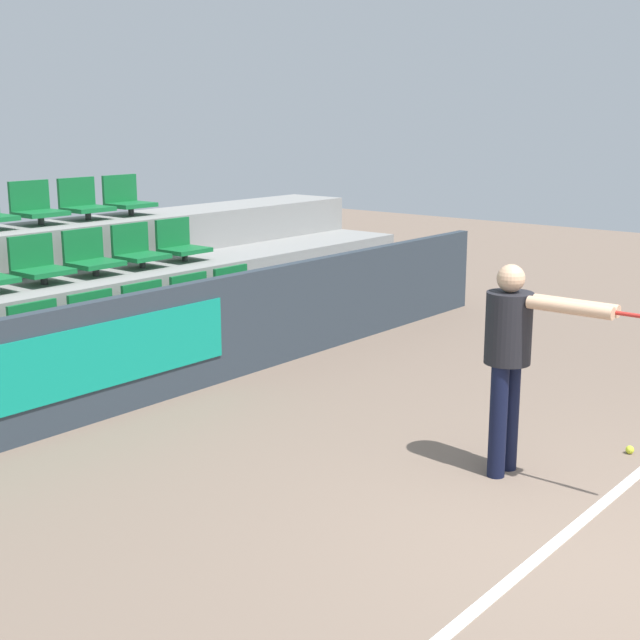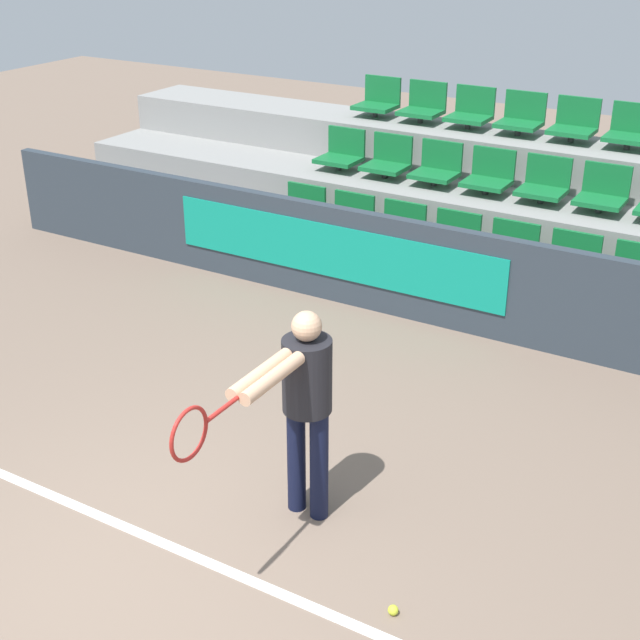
{
  "view_description": "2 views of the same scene",
  "coord_description": "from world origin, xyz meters",
  "px_view_note": "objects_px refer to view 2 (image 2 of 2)",
  "views": [
    {
      "loc": [
        -5.05,
        -1.71,
        2.59
      ],
      "look_at": [
        0.43,
        2.78,
        0.96
      ],
      "focal_mm": 50.0,
      "sensor_mm": 36.0,
      "label": 1
    },
    {
      "loc": [
        3.29,
        -3.2,
        3.97
      ],
      "look_at": [
        -0.1,
        2.53,
        0.78
      ],
      "focal_mm": 50.0,
      "sensor_mm": 36.0,
      "label": 2
    }
  ],
  "objects_px": {
    "stadium_chair_14": "(378,101)",
    "stadium_chair_19": "(630,131)",
    "stadium_chair_2": "(400,230)",
    "stadium_chair_17": "(521,118)",
    "stadium_chair_5": "(571,263)",
    "stadium_chair_15": "(423,106)",
    "stadium_chair_8": "(388,160)",
    "stadium_chair_3": "(453,240)",
    "stadium_chair_16": "(471,112)",
    "stadium_chair_1": "(349,220)",
    "stadium_chair_11": "(544,184)",
    "stadium_chair_9": "(437,168)",
    "stadium_chair_7": "(342,153)",
    "stadium_chair_10": "(489,176)",
    "stadium_chair_6": "(636,276)",
    "stadium_chair_0": "(301,211)",
    "stadium_chair_4": "(510,251)",
    "stadium_chair_18": "(574,124)",
    "tennis_player": "(301,397)",
    "tennis_ball": "(393,610)"
  },
  "relations": [
    {
      "from": "stadium_chair_14",
      "to": "stadium_chair_19",
      "type": "bearing_deg",
      "value": 0.0
    },
    {
      "from": "stadium_chair_2",
      "to": "stadium_chair_17",
      "type": "bearing_deg",
      "value": 71.49
    },
    {
      "from": "stadium_chair_5",
      "to": "stadium_chair_15",
      "type": "relative_size",
      "value": 1.0
    },
    {
      "from": "stadium_chair_8",
      "to": "stadium_chair_3",
      "type": "bearing_deg",
      "value": -36.75
    },
    {
      "from": "stadium_chair_16",
      "to": "stadium_chair_1",
      "type": "bearing_deg",
      "value": -108.51
    },
    {
      "from": "stadium_chair_11",
      "to": "stadium_chair_9",
      "type": "bearing_deg",
      "value": 180.0
    },
    {
      "from": "stadium_chair_16",
      "to": "stadium_chair_19",
      "type": "distance_m",
      "value": 1.89
    },
    {
      "from": "stadium_chair_7",
      "to": "stadium_chair_16",
      "type": "relative_size",
      "value": 1.0
    },
    {
      "from": "stadium_chair_10",
      "to": "stadium_chair_14",
      "type": "relative_size",
      "value": 1.0
    },
    {
      "from": "stadium_chair_5",
      "to": "stadium_chair_16",
      "type": "distance_m",
      "value": 2.83
    },
    {
      "from": "stadium_chair_14",
      "to": "stadium_chair_8",
      "type": "bearing_deg",
      "value": -56.19
    },
    {
      "from": "stadium_chair_2",
      "to": "stadium_chair_14",
      "type": "relative_size",
      "value": 1.0
    },
    {
      "from": "stadium_chair_8",
      "to": "stadium_chair_6",
      "type": "bearing_deg",
      "value": -16.63
    },
    {
      "from": "stadium_chair_0",
      "to": "stadium_chair_9",
      "type": "relative_size",
      "value": 1.0
    },
    {
      "from": "stadium_chair_4",
      "to": "stadium_chair_16",
      "type": "bearing_deg",
      "value": 123.81
    },
    {
      "from": "stadium_chair_10",
      "to": "stadium_chair_19",
      "type": "relative_size",
      "value": 1.0
    },
    {
      "from": "stadium_chair_11",
      "to": "stadium_chair_16",
      "type": "height_order",
      "value": "stadium_chair_16"
    },
    {
      "from": "stadium_chair_1",
      "to": "stadium_chair_0",
      "type": "bearing_deg",
      "value": 180.0
    },
    {
      "from": "stadium_chair_0",
      "to": "stadium_chair_8",
      "type": "height_order",
      "value": "stadium_chair_8"
    },
    {
      "from": "stadium_chair_4",
      "to": "stadium_chair_11",
      "type": "height_order",
      "value": "stadium_chair_11"
    },
    {
      "from": "stadium_chair_11",
      "to": "stadium_chair_19",
      "type": "height_order",
      "value": "stadium_chair_19"
    },
    {
      "from": "stadium_chair_18",
      "to": "tennis_player",
      "type": "relative_size",
      "value": 0.32
    },
    {
      "from": "stadium_chair_5",
      "to": "stadium_chair_2",
      "type": "bearing_deg",
      "value": 180.0
    },
    {
      "from": "stadium_chair_14",
      "to": "stadium_chair_2",
      "type": "bearing_deg",
      "value": -56.19
    },
    {
      "from": "tennis_player",
      "to": "stadium_chair_15",
      "type": "bearing_deg",
      "value": 107.69
    },
    {
      "from": "stadium_chair_5",
      "to": "stadium_chair_18",
      "type": "height_order",
      "value": "stadium_chair_18"
    },
    {
      "from": "stadium_chair_8",
      "to": "stadium_chair_15",
      "type": "height_order",
      "value": "stadium_chair_15"
    },
    {
      "from": "stadium_chair_16",
      "to": "stadium_chair_19",
      "type": "height_order",
      "value": "same"
    },
    {
      "from": "stadium_chair_0",
      "to": "stadium_chair_18",
      "type": "distance_m",
      "value": 3.28
    },
    {
      "from": "stadium_chair_7",
      "to": "stadium_chair_18",
      "type": "xyz_separation_m",
      "value": [
        2.52,
        0.94,
        0.47
      ]
    },
    {
      "from": "stadium_chair_14",
      "to": "tennis_player",
      "type": "xyz_separation_m",
      "value": [
        2.5,
        -5.93,
        -0.62
      ]
    },
    {
      "from": "stadium_chair_16",
      "to": "stadium_chair_19",
      "type": "relative_size",
      "value": 1.0
    },
    {
      "from": "stadium_chair_2",
      "to": "stadium_chair_3",
      "type": "distance_m",
      "value": 0.63
    },
    {
      "from": "stadium_chair_18",
      "to": "stadium_chair_19",
      "type": "height_order",
      "value": "same"
    },
    {
      "from": "stadium_chair_6",
      "to": "tennis_ball",
      "type": "xyz_separation_m",
      "value": [
        -0.32,
        -4.57,
        -0.63
      ]
    },
    {
      "from": "stadium_chair_17",
      "to": "stadium_chair_11",
      "type": "bearing_deg",
      "value": -56.19
    },
    {
      "from": "stadium_chair_4",
      "to": "stadium_chair_16",
      "type": "relative_size",
      "value": 1.0
    },
    {
      "from": "stadium_chair_15",
      "to": "stadium_chair_16",
      "type": "height_order",
      "value": "same"
    },
    {
      "from": "stadium_chair_6",
      "to": "stadium_chair_7",
      "type": "height_order",
      "value": "stadium_chair_7"
    },
    {
      "from": "stadium_chair_11",
      "to": "tennis_player",
      "type": "distance_m",
      "value": 4.99
    },
    {
      "from": "stadium_chair_1",
      "to": "stadium_chair_18",
      "type": "relative_size",
      "value": 1.0
    },
    {
      "from": "stadium_chair_8",
      "to": "stadium_chair_18",
      "type": "height_order",
      "value": "stadium_chair_18"
    },
    {
      "from": "stadium_chair_16",
      "to": "tennis_ball",
      "type": "bearing_deg",
      "value": -71.12
    },
    {
      "from": "stadium_chair_7",
      "to": "stadium_chair_11",
      "type": "height_order",
      "value": "same"
    },
    {
      "from": "stadium_chair_7",
      "to": "stadium_chair_14",
      "type": "relative_size",
      "value": 1.0
    },
    {
      "from": "stadium_chair_16",
      "to": "tennis_player",
      "type": "bearing_deg",
      "value": -78.23
    },
    {
      "from": "stadium_chair_3",
      "to": "stadium_chair_8",
      "type": "relative_size",
      "value": 1.0
    },
    {
      "from": "stadium_chair_1",
      "to": "stadium_chair_8",
      "type": "xyz_separation_m",
      "value": [
        0.0,
        0.94,
        0.47
      ]
    },
    {
      "from": "stadium_chair_2",
      "to": "tennis_player",
      "type": "xyz_separation_m",
      "value": [
        1.24,
        -4.04,
        0.32
      ]
    },
    {
      "from": "stadium_chair_4",
      "to": "tennis_ball",
      "type": "relative_size",
      "value": 7.53
    }
  ]
}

